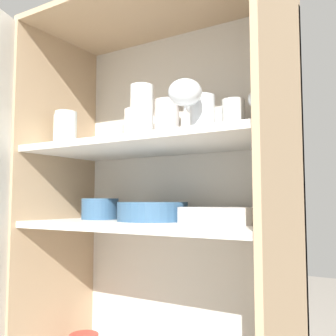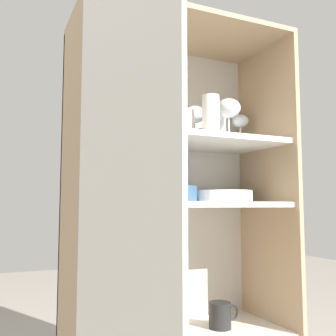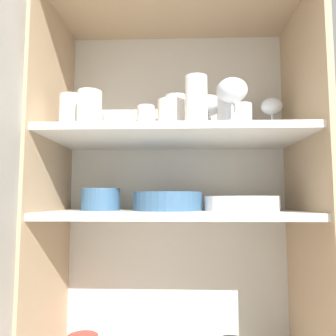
% 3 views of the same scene
% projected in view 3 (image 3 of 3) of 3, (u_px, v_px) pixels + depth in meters
% --- Properties ---
extents(cupboard_back_panel, '(0.80, 0.02, 1.44)m').
position_uv_depth(cupboard_back_panel, '(177.00, 233.00, 1.16)').
color(cupboard_back_panel, silver).
rests_on(cupboard_back_panel, ground_plane).
extents(cupboard_side_left, '(0.02, 0.38, 1.44)m').
position_uv_depth(cupboard_side_left, '(48.00, 239.00, 0.99)').
color(cupboard_side_left, tan).
rests_on(cupboard_side_left, ground_plane).
extents(cupboard_side_right, '(0.02, 0.38, 1.44)m').
position_uv_depth(cupboard_side_right, '(308.00, 240.00, 0.96)').
color(cupboard_side_right, tan).
rests_on(cupboard_side_right, ground_plane).
extents(cupboard_top_panel, '(0.80, 0.38, 0.02)m').
position_uv_depth(cupboard_top_panel, '(176.00, 9.00, 1.05)').
color(cupboard_top_panel, tan).
rests_on(cupboard_top_panel, cupboard_side_left).
extents(shelf_board_middle, '(0.76, 0.35, 0.02)m').
position_uv_depth(shelf_board_middle, '(176.00, 214.00, 0.99)').
color(shelf_board_middle, silver).
extents(shelf_board_upper, '(0.76, 0.35, 0.02)m').
position_uv_depth(shelf_board_upper, '(176.00, 137.00, 1.01)').
color(shelf_board_upper, silver).
extents(tumbler_glass_0, '(0.06, 0.06, 0.09)m').
position_uv_depth(tumbler_glass_0, '(111.00, 127.00, 1.12)').
color(tumbler_glass_0, white).
rests_on(tumbler_glass_0, shelf_board_upper).
extents(tumbler_glass_1, '(0.06, 0.06, 0.12)m').
position_uv_depth(tumbler_glass_1, '(146.00, 124.00, 1.13)').
color(tumbler_glass_1, silver).
rests_on(tumbler_glass_1, shelf_board_upper).
extents(tumbler_glass_2, '(0.08, 0.08, 0.09)m').
position_uv_depth(tumbler_glass_2, '(171.00, 116.00, 0.97)').
color(tumbler_glass_2, silver).
rests_on(tumbler_glass_2, shelf_board_upper).
extents(tumbler_glass_3, '(0.07, 0.07, 0.10)m').
position_uv_depth(tumbler_glass_3, '(89.00, 109.00, 0.91)').
color(tumbler_glass_3, white).
rests_on(tumbler_glass_3, shelf_board_upper).
extents(tumbler_glass_4, '(0.07, 0.07, 0.12)m').
position_uv_depth(tumbler_glass_4, '(242.00, 122.00, 1.11)').
color(tumbler_glass_4, white).
rests_on(tumbler_glass_4, shelf_board_upper).
extents(tumbler_glass_5, '(0.08, 0.08, 0.15)m').
position_uv_depth(tumbler_glass_5, '(178.00, 118.00, 1.11)').
color(tumbler_glass_5, silver).
rests_on(tumbler_glass_5, shelf_board_upper).
extents(tumbler_glass_6, '(0.08, 0.08, 0.11)m').
position_uv_depth(tumbler_glass_6, '(72.00, 114.00, 0.98)').
color(tumbler_glass_6, white).
rests_on(tumbler_glass_6, shelf_board_upper).
extents(tumbler_glass_7, '(0.06, 0.06, 0.13)m').
position_uv_depth(tumbler_glass_7, '(196.00, 101.00, 0.89)').
color(tumbler_glass_7, white).
rests_on(tumbler_glass_7, shelf_board_upper).
extents(tumbler_glass_8, '(0.07, 0.07, 0.12)m').
position_uv_depth(tumbler_glass_8, '(229.00, 115.00, 1.02)').
color(tumbler_glass_8, white).
rests_on(tumbler_glass_8, shelf_board_upper).
extents(wine_glass_0, '(0.07, 0.07, 0.13)m').
position_uv_depth(wine_glass_0, '(272.00, 109.00, 1.08)').
color(wine_glass_0, white).
rests_on(wine_glass_0, shelf_board_upper).
extents(wine_glass_1, '(0.09, 0.09, 0.15)m').
position_uv_depth(wine_glass_1, '(232.00, 92.00, 0.94)').
color(wine_glass_1, white).
rests_on(wine_glass_1, shelf_board_upper).
extents(wine_glass_2, '(0.09, 0.09, 0.16)m').
position_uv_depth(wine_glass_2, '(210.00, 107.00, 1.12)').
color(wine_glass_2, white).
rests_on(wine_glass_2, shelf_board_upper).
extents(plate_stack_white, '(0.23, 0.23, 0.04)m').
position_uv_depth(plate_stack_white, '(242.00, 203.00, 1.02)').
color(plate_stack_white, white).
rests_on(plate_stack_white, shelf_board_middle).
extents(mixing_bowl_large, '(0.22, 0.22, 0.06)m').
position_uv_depth(mixing_bowl_large, '(168.00, 200.00, 1.04)').
color(mixing_bowl_large, '#33567A').
rests_on(mixing_bowl_large, shelf_board_middle).
extents(serving_bowl_small, '(0.12, 0.12, 0.07)m').
position_uv_depth(serving_bowl_small, '(101.00, 198.00, 1.05)').
color(serving_bowl_small, '#33567A').
rests_on(serving_bowl_small, shelf_board_middle).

